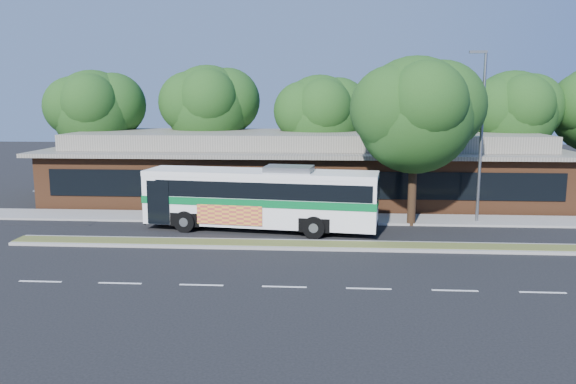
# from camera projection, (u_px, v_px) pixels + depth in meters

# --- Properties ---
(ground) EXTENTS (120.00, 120.00, 0.00)m
(ground) POSITION_uv_depth(u_px,v_px,m) (292.00, 250.00, 24.95)
(ground) COLOR black
(ground) RESTS_ON ground
(median_strip) EXTENTS (26.00, 1.10, 0.15)m
(median_strip) POSITION_uv_depth(u_px,v_px,m) (293.00, 245.00, 25.53)
(median_strip) COLOR #495022
(median_strip) RESTS_ON ground
(sidewalk) EXTENTS (44.00, 2.60, 0.12)m
(sidewalk) POSITION_uv_depth(u_px,v_px,m) (299.00, 218.00, 31.24)
(sidewalk) COLOR gray
(sidewalk) RESTS_ON ground
(parking_lot) EXTENTS (14.00, 12.00, 0.01)m
(parking_lot) POSITION_uv_depth(u_px,v_px,m) (22.00, 203.00, 35.96)
(parking_lot) COLOR black
(parking_lot) RESTS_ON ground
(plaza_building) EXTENTS (33.20, 11.20, 4.45)m
(plaza_building) POSITION_uv_depth(u_px,v_px,m) (304.00, 167.00, 37.38)
(plaza_building) COLOR brown
(plaza_building) RESTS_ON ground
(lamp_post) EXTENTS (0.93, 0.18, 9.07)m
(lamp_post) POSITION_uv_depth(u_px,v_px,m) (481.00, 132.00, 29.42)
(lamp_post) COLOR slate
(lamp_post) RESTS_ON ground
(tree_bg_a) EXTENTS (6.47, 5.80, 8.63)m
(tree_bg_a) POSITION_uv_depth(u_px,v_px,m) (100.00, 109.00, 39.83)
(tree_bg_a) COLOR black
(tree_bg_a) RESTS_ON ground
(tree_bg_b) EXTENTS (6.69, 6.00, 9.00)m
(tree_bg_b) POSITION_uv_depth(u_px,v_px,m) (214.00, 105.00, 40.25)
(tree_bg_b) COLOR black
(tree_bg_b) RESTS_ON ground
(tree_bg_c) EXTENTS (6.24, 5.60, 8.26)m
(tree_bg_c) POSITION_uv_depth(u_px,v_px,m) (325.00, 114.00, 38.83)
(tree_bg_c) COLOR black
(tree_bg_c) RESTS_ON ground
(tree_bg_d) EXTENTS (6.91, 6.20, 9.37)m
(tree_bg_d) POSITION_uv_depth(u_px,v_px,m) (426.00, 102.00, 39.23)
(tree_bg_d) COLOR black
(tree_bg_d) RESTS_ON ground
(tree_bg_e) EXTENTS (6.47, 5.80, 8.50)m
(tree_bg_e) POSITION_uv_depth(u_px,v_px,m) (518.00, 112.00, 37.96)
(tree_bg_e) COLOR black
(tree_bg_e) RESTS_ON ground
(transit_bus) EXTENTS (12.05, 4.09, 3.32)m
(transit_bus) POSITION_uv_depth(u_px,v_px,m) (262.00, 194.00, 28.41)
(transit_bus) COLOR white
(transit_bus) RESTS_ON ground
(sedan) EXTENTS (4.28, 1.89, 1.22)m
(sedan) POSITION_uv_depth(u_px,v_px,m) (72.00, 197.00, 34.63)
(sedan) COLOR #A8ABAF
(sedan) RESTS_ON ground
(sidewalk_tree) EXTENTS (6.71, 6.02, 8.80)m
(sidewalk_tree) POSITION_uv_depth(u_px,v_px,m) (423.00, 112.00, 28.91)
(sidewalk_tree) COLOR black
(sidewalk_tree) RESTS_ON ground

